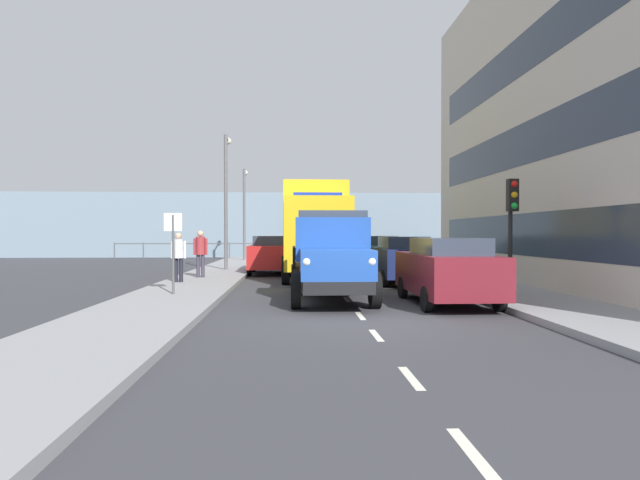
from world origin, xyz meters
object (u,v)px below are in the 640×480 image
object	(u,v)px
truck_vintage_blue	(332,258)
lamp_post_promenade	(226,189)
car_maroon_kerbside_near	(447,270)
pedestrian_couple_a	(178,253)
car_navy_kerbside_1	(402,259)
lamp_post_far	(244,205)
traffic_light_near	(512,211)
car_teal_kerbside_2	(378,253)
street_sign	(173,239)
pedestrian_near_railing	(200,250)
lorry_cargo_yellow	(315,228)
car_red_oppositeside_0	(271,254)

from	to	relation	value
truck_vintage_blue	lamp_post_promenade	bearing A→B (deg)	-69.28
car_maroon_kerbside_near	pedestrian_couple_a	world-z (taller)	pedestrian_couple_a
truck_vintage_blue	car_navy_kerbside_1	bearing A→B (deg)	-120.14
pedestrian_couple_a	lamp_post_promenade	size ratio (longest dim) A/B	0.27
lamp_post_far	car_navy_kerbside_1	bearing A→B (deg)	114.88
traffic_light_near	car_navy_kerbside_1	bearing A→B (deg)	-65.57
pedestrian_couple_a	lamp_post_far	bearing A→B (deg)	-93.05
car_maroon_kerbside_near	car_navy_kerbside_1	distance (m)	5.71
car_teal_kerbside_2	street_sign	world-z (taller)	street_sign
pedestrian_near_railing	lamp_post_far	bearing A→B (deg)	-91.77
pedestrian_near_railing	lamp_post_far	distance (m)	14.12
truck_vintage_blue	street_sign	distance (m)	4.45
truck_vintage_blue	pedestrian_near_railing	bearing A→B (deg)	-54.55
pedestrian_couple_a	traffic_light_near	size ratio (longest dim) A/B	0.53
lorry_cargo_yellow	traffic_light_near	bearing A→B (deg)	125.22
truck_vintage_blue	car_maroon_kerbside_near	size ratio (longest dim) A/B	1.28
lamp_post_promenade	street_sign	xyz separation A→B (m)	(0.20, 10.25, -2.23)
car_teal_kerbside_2	traffic_light_near	bearing A→B (deg)	101.70
lamp_post_far	traffic_light_near	bearing A→B (deg)	114.77
car_navy_kerbside_1	traffic_light_near	distance (m)	5.40
car_navy_kerbside_1	lamp_post_far	distance (m)	17.07
pedestrian_couple_a	lamp_post_promenade	bearing A→B (deg)	-97.29
truck_vintage_blue	pedestrian_near_railing	size ratio (longest dim) A/B	3.14
traffic_light_near	lamp_post_promenade	world-z (taller)	lamp_post_promenade
car_navy_kerbside_1	car_teal_kerbside_2	distance (m)	5.60
car_teal_kerbside_2	pedestrian_couple_a	xyz separation A→B (m)	(7.93, 6.21, 0.26)
car_navy_kerbside_1	truck_vintage_blue	bearing A→B (deg)	59.86
traffic_light_near	lamp_post_promenade	distance (m)	14.16
traffic_light_near	lamp_post_far	bearing A→B (deg)	-65.23
lorry_cargo_yellow	traffic_light_near	distance (m)	9.06
traffic_light_near	lamp_post_far	size ratio (longest dim) A/B	0.55
car_maroon_kerbside_near	car_teal_kerbside_2	size ratio (longest dim) A/B	1.15
car_teal_kerbside_2	lorry_cargo_yellow	bearing A→B (deg)	43.31
car_maroon_kerbside_near	street_sign	world-z (taller)	street_sign
pedestrian_near_railing	lamp_post_promenade	world-z (taller)	lamp_post_promenade
lorry_cargo_yellow	traffic_light_near	world-z (taller)	lorry_cargo_yellow
car_maroon_kerbside_near	lorry_cargo_yellow	bearing A→B (deg)	-69.86
car_red_oppositeside_0	pedestrian_couple_a	xyz separation A→B (m)	(2.98, 5.79, 0.26)
car_teal_kerbside_2	lamp_post_far	size ratio (longest dim) A/B	0.66
car_navy_kerbside_1	pedestrian_couple_a	bearing A→B (deg)	4.36
car_teal_kerbside_2	pedestrian_couple_a	distance (m)	10.08
lorry_cargo_yellow	car_teal_kerbside_2	size ratio (longest dim) A/B	2.14
car_red_oppositeside_0	traffic_light_near	size ratio (longest dim) A/B	1.35
pedestrian_couple_a	street_sign	xyz separation A→B (m)	(-0.64, 3.70, 0.53)
pedestrian_near_railing	traffic_light_near	distance (m)	11.48
pedestrian_near_railing	car_teal_kerbside_2	bearing A→B (deg)	-150.72
pedestrian_couple_a	street_sign	size ratio (longest dim) A/B	0.76
car_teal_kerbside_2	pedestrian_near_railing	size ratio (longest dim) A/B	2.13
car_navy_kerbside_1	car_red_oppositeside_0	distance (m)	7.17
pedestrian_couple_a	pedestrian_near_railing	size ratio (longest dim) A/B	0.95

